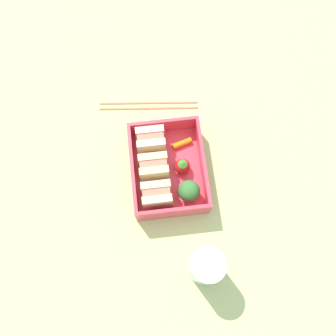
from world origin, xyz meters
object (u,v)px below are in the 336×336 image
sandwich_left (157,195)px  broccoli_floret (189,191)px  carrot_stick_far_left (182,143)px  chopstick_pair (148,104)px  sandwich_center_left (154,168)px  sandwich_center (151,141)px  drinking_glass (206,267)px  strawberry_far_left (183,168)px

sandwich_left → broccoli_floret: 5.69cm
carrot_stick_far_left → chopstick_pair: bearing=29.9°
sandwich_left → carrot_stick_far_left: sandwich_left is taller
sandwich_center_left → broccoli_floret: size_ratio=1.15×
sandwich_left → sandwich_center_left: bearing=0.0°
sandwich_center_left → sandwich_center: 5.07cm
chopstick_pair → drinking_glass: size_ratio=2.09×
sandwich_left → sandwich_center: same height
sandwich_left → chopstick_pair: 19.76cm
sandwich_center → broccoli_floret: sandwich_center is taller
sandwich_left → broccoli_floret: (0.10, -5.68, -0.08)cm
sandwich_center → chopstick_pair: bearing=-1.7°
sandwich_center_left → chopstick_pair: (14.39, -0.28, -3.46)cm
sandwich_left → sandwich_center_left: same height
carrot_stick_far_left → drinking_glass: 22.99cm
broccoli_floret → drinking_glass: drinking_glass is taller
sandwich_center_left → carrot_stick_far_left: (4.82, -5.77, -2.05)cm
drinking_glass → carrot_stick_far_left: bearing=2.2°
sandwich_center_left → sandwich_left: bearing=180.0°
broccoli_floret → drinking_glass: 13.07cm
sandwich_center_left → drinking_glass: bearing=-159.7°
sandwich_center → carrot_stick_far_left: (-0.24, -5.77, -2.05)cm
chopstick_pair → drinking_glass: bearing=-168.9°
sandwich_center → chopstick_pair: 9.95cm
sandwich_center_left → chopstick_pair: sandwich_center_left is taller
drinking_glass → sandwich_center_left: bearing=20.3°
chopstick_pair → drinking_glass: drinking_glass is taller
sandwich_left → broccoli_floret: size_ratio=1.15×
sandwich_left → sandwich_center: 10.13cm
sandwich_center_left → strawberry_far_left: bearing=-93.3°
sandwich_center → broccoli_floret: bearing=-150.5°
sandwich_center_left → sandwich_center: (5.07, 0.00, 0.00)cm
sandwich_center_left → chopstick_pair: size_ratio=0.27×
sandwich_center → broccoli_floret: (-10.03, -5.68, -0.08)cm
sandwich_center → strawberry_far_left: (-5.37, -5.19, -1.07)cm
sandwich_center_left → drinking_glass: size_ratio=0.56×
strawberry_far_left → carrot_stick_far_left: 5.25cm
broccoli_floret → carrot_stick_far_left: bearing=-0.5°
broccoli_floret → chopstick_pair: (19.35, 5.41, -3.38)cm
strawberry_far_left → carrot_stick_far_left: strawberry_far_left is taller
sandwich_center → chopstick_pair: sandwich_center is taller
sandwich_left → strawberry_far_left: bearing=-47.4°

